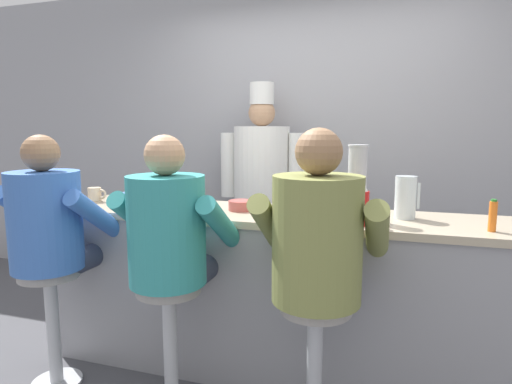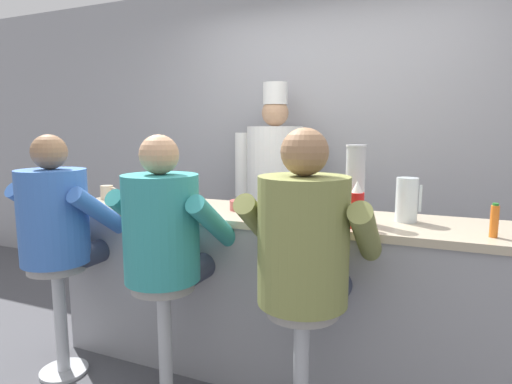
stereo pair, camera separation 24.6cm
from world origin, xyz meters
The scene contains 16 objects.
wall_back centered at (0.00, 1.59, 1.35)m, with size 10.00×0.06×2.70m.
diner_counter centered at (0.00, 0.30, 0.48)m, with size 2.72×0.59×0.97m.
ketchup_bottle_red centered at (0.50, 0.09, 1.07)m, with size 0.07×0.07×0.23m.
mustard_bottle_yellow centered at (0.18, 0.09, 1.06)m, with size 0.06×0.06×0.20m.
hot_sauce_bottle_orange centered at (1.10, 0.15, 1.04)m, with size 0.04×0.04×0.15m.
water_pitcher_clear centered at (0.71, 0.35, 1.08)m, with size 0.13×0.11×0.23m.
breakfast_plate centered at (-0.71, 0.31, 0.98)m, with size 0.24×0.24×0.05m.
cereal_bowl centered at (-0.21, 0.31, 1.00)m, with size 0.15×0.15×0.06m.
coffee_mug_blue centered at (-0.94, 0.22, 1.01)m, with size 0.13×0.09×0.09m.
coffee_mug_tan centered at (-1.24, 0.31, 1.01)m, with size 0.13×0.09×0.09m.
cup_stack_steel centered at (0.46, 0.24, 1.17)m, with size 0.11×0.11×0.40m.
napkin_dispenser_chrome centered at (0.05, 0.27, 1.04)m, with size 0.10×0.06×0.14m.
diner_seated_blue centered at (-1.14, -0.21, 0.90)m, with size 0.58×0.57×1.42m.
diner_seated_teal centered at (-0.40, -0.21, 0.90)m, with size 0.58×0.57×1.42m.
diner_seated_olive centered at (0.34, -0.20, 0.92)m, with size 0.60×0.59×1.45m.
cook_in_whites_near centered at (-0.38, 1.30, 1.00)m, with size 0.71×0.46×1.82m.
Camera 2 is at (0.86, -1.97, 1.44)m, focal length 30.00 mm.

